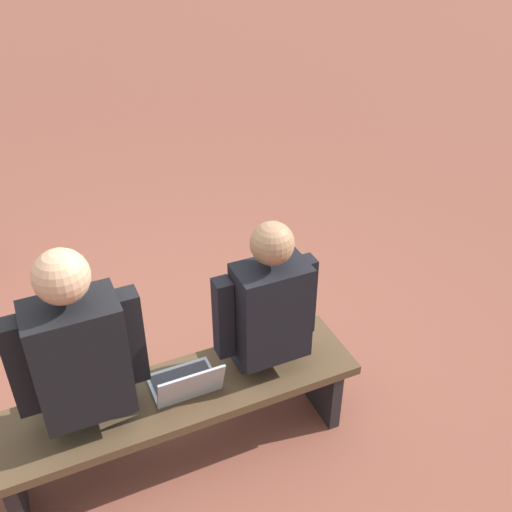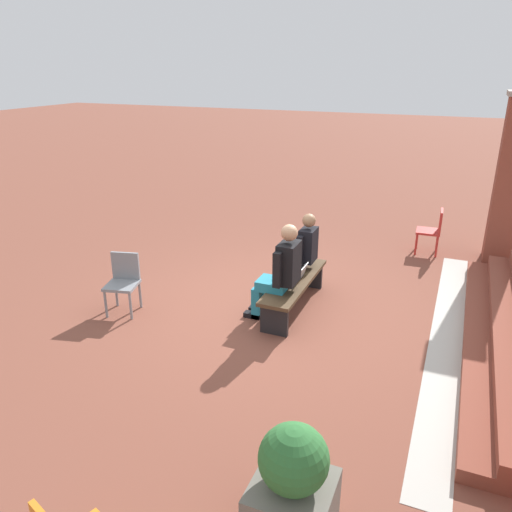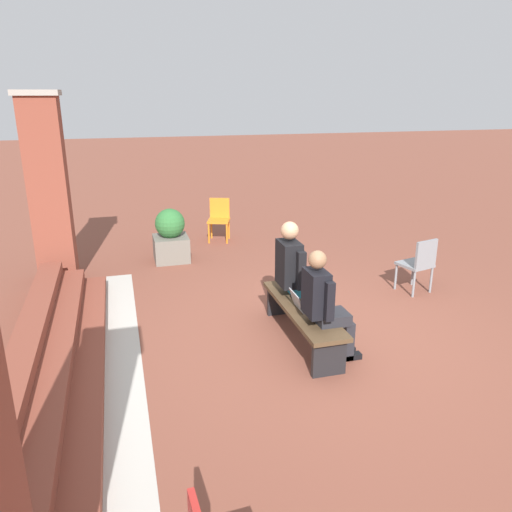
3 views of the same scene
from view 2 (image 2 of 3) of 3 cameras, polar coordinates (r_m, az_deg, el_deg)
name	(u,v)px [view 2 (image 2 of 3)]	position (r m, az deg, el deg)	size (l,w,h in m)	color
ground_plane	(276,306)	(7.33, 2.33, -5.69)	(60.00, 60.00, 0.00)	brown
concrete_strip	(446,336)	(7.01, 20.94, -8.56)	(5.86, 0.40, 0.01)	#B7B2A8
bench	(294,286)	(7.13, 4.40, -3.40)	(1.80, 0.44, 0.45)	#4C3823
person_student	(301,252)	(7.44, 5.18, 0.49)	(0.51, 0.64, 1.29)	#232328
person_adult	(281,270)	(6.65, 2.82, -1.65)	(0.57, 0.72, 1.39)	teal
laptop	(296,275)	(7.11, 4.65, -2.20)	(0.32, 0.29, 0.21)	#9EA0A5
plastic_chair_near_bench_right	(124,279)	(7.25, -14.90, -2.56)	(0.51, 0.51, 0.84)	gray
plastic_chair_far_left	(433,229)	(9.69, 19.58, 2.97)	(0.44, 0.44, 0.84)	red
planter	(293,485)	(4.02, 4.22, -24.65)	(0.60, 0.60, 0.94)	#6B665B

